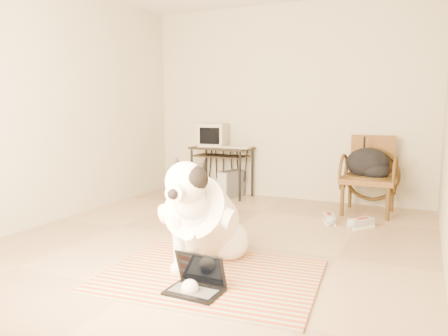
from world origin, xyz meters
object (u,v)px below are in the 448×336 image
Objects in this scene: computer_desk at (222,154)px; crt_monitor at (213,135)px; rattan_chair at (369,175)px; dog at (203,220)px; laptop at (197,282)px; pc_tower at (231,184)px; backpack at (369,165)px.

computer_desk is 2.13× the size of crt_monitor.
crt_monitor is at bearing 175.25° from rattan_chair.
rattan_chair is (1.01, 2.48, 0.09)m from dog.
crt_monitor reaches higher than laptop.
dog is at bearing -112.18° from rattan_chair.
computer_desk is at bearing 175.65° from pc_tower.
crt_monitor reaches higher than backpack.
computer_desk is 2.08m from backpack.
computer_desk reaches higher than pc_tower.
backpack is at bearing 74.59° from laptop.
backpack is at bearing 67.09° from dog.
computer_desk is 2.03× the size of pc_tower.
crt_monitor is 2.27m from rattan_chair.
laptop is 3.05m from backpack.
crt_monitor reaches higher than dog.
pc_tower is 0.86× the size of backpack.
laptop is 0.75× the size of backpack.
rattan_chair reaches higher than backpack.
computer_desk is 2.08m from rattan_chair.
dog is 1.41× the size of rattan_chair.
computer_desk is 0.45m from pc_tower.
rattan_chair is at bearing 89.95° from backpack.
computer_desk is at bearing 111.99° from dog.
crt_monitor reaches higher than rattan_chair.
rattan_chair reaches higher than pc_tower.
laptop is 3.42m from computer_desk.
computer_desk is at bearing 112.11° from laptop.
pc_tower is (0.15, -0.01, -0.43)m from computer_desk.
dog is 1.49× the size of computer_desk.
pc_tower is at bearing 109.19° from dog.
computer_desk reaches higher than laptop.
dog is 3.02× the size of pc_tower.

